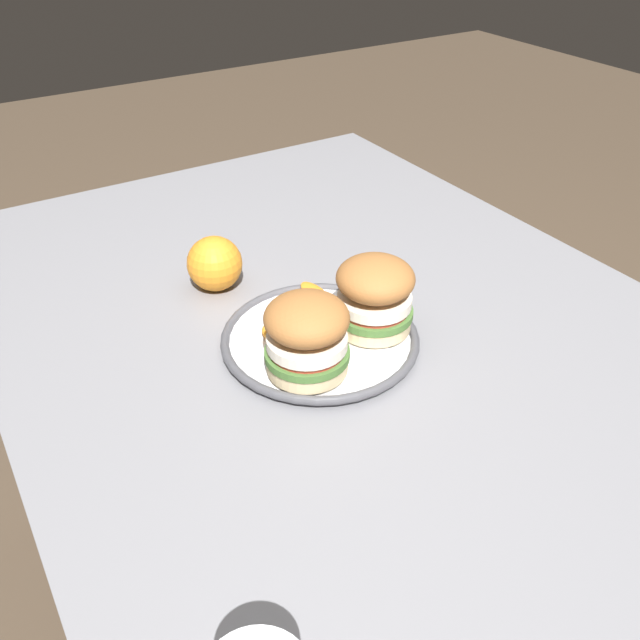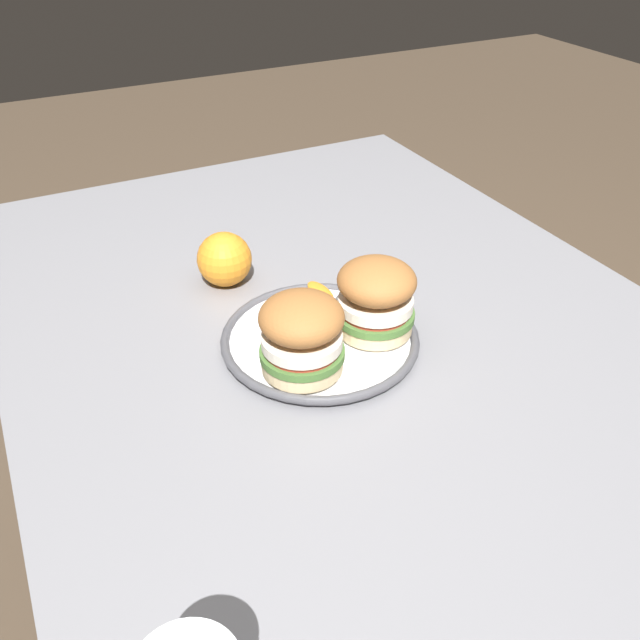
# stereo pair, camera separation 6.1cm
# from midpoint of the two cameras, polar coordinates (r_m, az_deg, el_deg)

# --- Properties ---
(dining_table) EXTENTS (1.40, 0.89, 0.73)m
(dining_table) POSITION_cam_midpoint_polar(r_m,az_deg,el_deg) (0.94, 5.94, -7.34)
(dining_table) COLOR gray
(dining_table) RESTS_ON ground
(dinner_plate) EXTENTS (0.26, 0.26, 0.02)m
(dinner_plate) POSITION_cam_midpoint_polar(r_m,az_deg,el_deg) (0.89, 1.98, -1.67)
(dinner_plate) COLOR white
(dinner_plate) RESTS_ON dining_table
(sandwich_half_left) EXTENTS (0.12, 0.12, 0.10)m
(sandwich_half_left) POSITION_cam_midpoint_polar(r_m,az_deg,el_deg) (0.87, 6.77, 1.94)
(sandwich_half_left) COLOR beige
(sandwich_half_left) RESTS_ON dinner_plate
(sandwich_half_right) EXTENTS (0.13, 0.13, 0.10)m
(sandwich_half_right) POSITION_cam_midpoint_polar(r_m,az_deg,el_deg) (0.79, 0.65, -1.22)
(sandwich_half_right) COLOR beige
(sandwich_half_right) RESTS_ON dinner_plate
(orange_peel_curled) EXTENTS (0.05, 0.05, 0.01)m
(orange_peel_curled) POSITION_cam_midpoint_polar(r_m,az_deg,el_deg) (0.88, -1.37, -0.78)
(orange_peel_curled) COLOR orange
(orange_peel_curled) RESTS_ON dinner_plate
(orange_peel_strip_long) EXTENTS (0.05, 0.08, 0.01)m
(orange_peel_strip_long) POSITION_cam_midpoint_polar(r_m,az_deg,el_deg) (0.91, 1.07, 0.63)
(orange_peel_strip_long) COLOR orange
(orange_peel_strip_long) RESTS_ON dinner_plate
(orange_peel_strip_short) EXTENTS (0.06, 0.03, 0.01)m
(orange_peel_strip_short) POSITION_cam_midpoint_polar(r_m,az_deg,el_deg) (0.96, 1.88, 2.38)
(orange_peel_strip_short) COLOR orange
(orange_peel_strip_short) RESTS_ON dinner_plate
(whole_orange) EXTENTS (0.08, 0.08, 0.08)m
(whole_orange) POSITION_cam_midpoint_polar(r_m,az_deg,el_deg) (1.00, -6.35, 5.09)
(whole_orange) COLOR orange
(whole_orange) RESTS_ON dining_table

